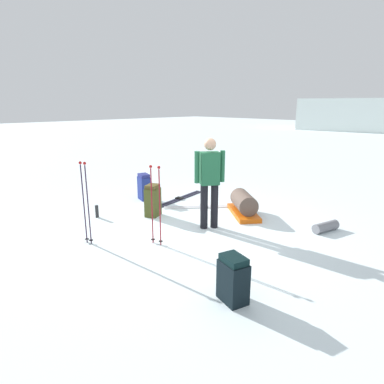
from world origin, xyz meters
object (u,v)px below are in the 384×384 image
Objects in this scene: backpack_small_spare at (153,201)px; skier_standing at (210,179)px; ski_pair_near at (204,207)px; ski_poles_planted_far at (156,202)px; sleeping_mat_rolled at (326,227)px; thermos_bottle at (97,211)px; backpack_bright at (144,187)px; gear_sled at (244,205)px; backpack_large_dark at (233,279)px; ski_poles_planted_near at (85,199)px; ski_pair_far at (179,199)px.

skier_standing is at bearing 14.45° from backpack_small_spare.
ski_pair_near is 2.32m from ski_poles_planted_far.
thermos_bottle is at bearing -144.28° from sleeping_mat_rolled.
gear_sled is (2.42, 0.81, -0.09)m from backpack_bright.
gear_sled is at bearing 124.75° from backpack_large_dark.
backpack_large_dark is 0.42× the size of ski_poles_planted_near.
ski_poles_planted_far is (1.71, -2.07, 0.73)m from ski_pair_far.
backpack_small_spare is (1.12, -0.60, 0.02)m from backpack_bright.
ski_poles_planted_near reaches higher than backpack_large_dark.
backpack_small_spare is 1.75m from ski_poles_planted_near.
backpack_large_dark is at bearing 8.36° from ski_poles_planted_near.
backpack_bright reaches higher than thermos_bottle.
skier_standing is 1.27× the size of ski_poles_planted_far.
backpack_bright is (-4.26, 1.85, 0.03)m from backpack_large_dark.
backpack_large_dark is 0.91× the size of backpack_bright.
backpack_small_spare reaches higher than ski_pair_near.
ski_pair_far is 0.91m from backpack_bright.
ski_poles_planted_near is 3.25m from gear_sled.
ski_poles_planted_near is 1.04× the size of ski_poles_planted_far.
ski_pair_far is 1.29× the size of ski_poles_planted_near.
ski_pair_near is at bearing 90.38° from ski_poles_planted_near.
backpack_large_dark reaches higher than ski_pair_far.
gear_sled reaches higher than thermos_bottle.
skier_standing is 2.52m from backpack_large_dark.
gear_sled is at bearing 87.29° from ski_poles_planted_far.
ski_poles_planted_near is (0.88, -2.87, 0.76)m from ski_pair_far.
ski_poles_planted_far is (-0.11, -1.18, -0.21)m from skier_standing.
backpack_small_spare reaches higher than gear_sled.
skier_standing reaches higher than backpack_large_dark.
ski_poles_planted_near is at bearing -89.62° from ski_pair_near.
ski_pair_near is 2.56× the size of backpack_large_dark.
ski_pair_near and ski_pair_far have the same top height.
backpack_small_spare is at bearing 102.23° from ski_poles_planted_near.
thermos_bottle is at bearing -129.11° from backpack_small_spare.
gear_sled is (-1.84, 2.66, -0.06)m from backpack_large_dark.
ski_pair_far is 1.84m from gear_sled.
gear_sled is at bearing 13.35° from ski_pair_near.
skier_standing reaches higher than ski_pair_near.
backpack_bright is 2.76m from ski_poles_planted_far.
ski_pair_far is (-0.86, 0.04, -0.00)m from ski_pair_near.
ski_pair_near is 1.11× the size of ski_poles_planted_far.
backpack_large_dark is 0.50× the size of gear_sled.
backpack_bright is (-0.60, -0.62, 0.30)m from ski_pair_far.
thermos_bottle is (-1.07, -2.08, 0.12)m from ski_pair_near.
sleeping_mat_rolled is 4.51m from thermos_bottle.
backpack_large_dark reaches higher than thermos_bottle.
ski_pair_far is (-1.82, 0.89, -0.94)m from skier_standing.
ski_poles_planted_near is 4.31m from sleeping_mat_rolled.
skier_standing reaches higher than ski_poles_planted_far.
backpack_bright reaches higher than sleeping_mat_rolled.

